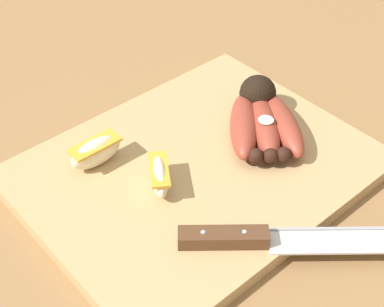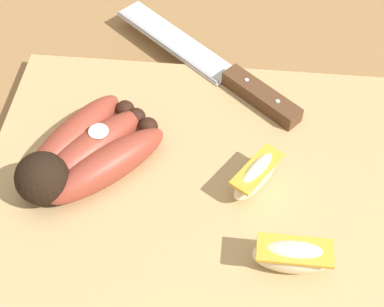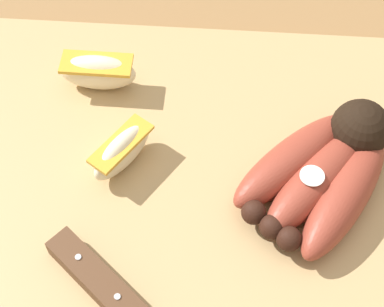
% 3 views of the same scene
% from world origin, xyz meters
% --- Properties ---
extents(ground_plane, '(6.00, 6.00, 0.00)m').
position_xyz_m(ground_plane, '(0.00, 0.00, 0.00)').
color(ground_plane, olive).
extents(cutting_board, '(0.42, 0.34, 0.02)m').
position_xyz_m(cutting_board, '(0.02, 0.02, 0.01)').
color(cutting_board, tan).
rests_on(cutting_board, ground_plane).
extents(banana_bunch, '(0.15, 0.16, 0.05)m').
position_xyz_m(banana_bunch, '(0.13, 0.01, 0.04)').
color(banana_bunch, black).
rests_on(banana_bunch, cutting_board).
extents(chefs_knife, '(0.23, 0.20, 0.02)m').
position_xyz_m(chefs_knife, '(-0.01, -0.13, 0.03)').
color(chefs_knife, silver).
rests_on(chefs_knife, cutting_board).
extents(apple_wedge_near, '(0.07, 0.03, 0.04)m').
position_xyz_m(apple_wedge_near, '(-0.07, 0.10, 0.04)').
color(apple_wedge_near, beige).
rests_on(apple_wedge_near, cutting_board).
extents(apple_wedge_middle, '(0.05, 0.07, 0.03)m').
position_xyz_m(apple_wedge_middle, '(-0.04, 0.02, 0.04)').
color(apple_wedge_middle, beige).
rests_on(apple_wedge_middle, cutting_board).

